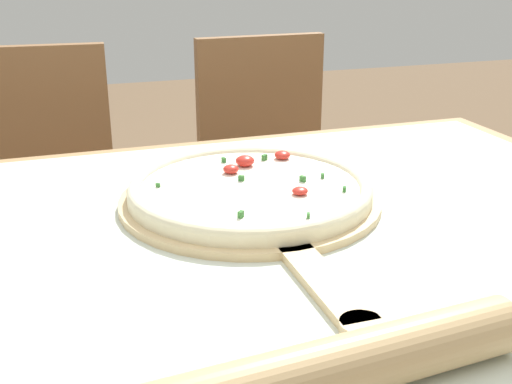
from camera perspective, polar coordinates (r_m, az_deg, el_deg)
The scene contains 7 objects.
dining_table at distance 0.97m, azimuth 1.75°, elevation -9.08°, with size 1.30×0.97×0.75m.
towel_cloth at distance 0.92m, azimuth 1.83°, elevation -3.38°, with size 1.22×0.89×0.00m.
pizza_peel at distance 0.99m, azimuth -0.19°, elevation -1.09°, with size 0.41×0.61×0.01m.
pizza at distance 1.00m, azimuth -0.54°, elevation 0.32°, with size 0.38×0.38×0.04m.
rolling_pin at distance 0.59m, azimuth 6.29°, elevation -15.55°, with size 0.49×0.09×0.06m.
chair_left at distance 1.76m, azimuth -18.44°, elevation -0.41°, with size 0.43×0.43×0.90m.
chair_right at distance 1.86m, azimuth 1.35°, elevation 1.80°, with size 0.41×0.41×0.90m.
Camera 1 is at (-0.29, -0.79, 1.13)m, focal length 45.00 mm.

